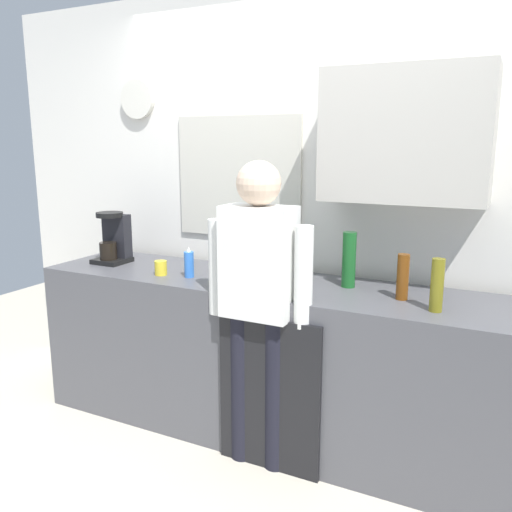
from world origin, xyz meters
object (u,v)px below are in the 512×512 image
object	(u,v)px
bottle_green_wine	(349,260)
bottle_clear_soda	(249,251)
coffee_maker	(114,240)
person_at_sink	(259,292)
dish_soap	(189,264)
bottle_olive_oil	(437,285)
mixing_bowl	(240,283)
bottle_amber_beer	(403,277)
cup_yellow_cup	(161,268)

from	to	relation	value
bottle_green_wine	bottle_clear_soda	size ratio (longest dim) A/B	1.07
coffee_maker	person_at_sink	size ratio (longest dim) A/B	0.21
bottle_clear_soda	dish_soap	bearing A→B (deg)	-143.88
bottle_olive_oil	person_at_sink	xyz separation A→B (m)	(-0.83, -0.17, -0.09)
mixing_bowl	bottle_olive_oil	bearing A→B (deg)	5.31
coffee_maker	bottle_olive_oil	size ratio (longest dim) A/B	1.32
coffee_maker	bottle_amber_beer	world-z (taller)	coffee_maker
mixing_bowl	person_at_sink	world-z (taller)	person_at_sink
bottle_amber_beer	cup_yellow_cup	world-z (taller)	bottle_amber_beer
coffee_maker	mixing_bowl	distance (m)	1.08
bottle_clear_soda	cup_yellow_cup	size ratio (longest dim) A/B	3.29
coffee_maker	bottle_olive_oil	xyz separation A→B (m)	(2.03, -0.14, -0.02)
cup_yellow_cup	mixing_bowl	xyz separation A→B (m)	(0.57, -0.09, -0.00)
bottle_clear_soda	cup_yellow_cup	distance (m)	0.53
cup_yellow_cup	mixing_bowl	size ratio (longest dim) A/B	0.39
bottle_olive_oil	person_at_sink	bearing A→B (deg)	-168.59
person_at_sink	bottle_clear_soda	bearing A→B (deg)	118.85
bottle_green_wine	bottle_olive_oil	bearing A→B (deg)	-25.56
bottle_olive_oil	person_at_sink	size ratio (longest dim) A/B	0.16
person_at_sink	bottle_green_wine	bearing A→B (deg)	45.54
dish_soap	coffee_maker	bearing A→B (deg)	169.85
bottle_green_wine	cup_yellow_cup	distance (m)	1.10
bottle_olive_oil	bottle_amber_beer	xyz separation A→B (m)	(-0.18, 0.12, -0.01)
mixing_bowl	dish_soap	xyz separation A→B (m)	(-0.40, 0.12, 0.04)
bottle_amber_beer	person_at_sink	xyz separation A→B (m)	(-0.65, -0.29, -0.08)
cup_yellow_cup	person_at_sink	world-z (taller)	person_at_sink
cup_yellow_cup	mixing_bowl	world-z (taller)	cup_yellow_cup
cup_yellow_cup	person_at_sink	xyz separation A→B (m)	(0.72, -0.16, -0.01)
bottle_clear_soda	mixing_bowl	distance (m)	0.36
cup_yellow_cup	dish_soap	world-z (taller)	dish_soap
bottle_clear_soda	dish_soap	distance (m)	0.36
mixing_bowl	dish_soap	size ratio (longest dim) A/B	1.22
coffee_maker	dish_soap	size ratio (longest dim) A/B	1.83
bottle_amber_beer	coffee_maker	bearing A→B (deg)	179.43
bottle_olive_oil	bottle_amber_beer	size ratio (longest dim) A/B	1.09
bottle_clear_soda	bottle_olive_oil	xyz separation A→B (m)	(1.09, -0.23, -0.01)
coffee_maker	bottle_clear_soda	world-z (taller)	coffee_maker
bottle_green_wine	bottle_olive_oil	xyz separation A→B (m)	(0.49, -0.23, -0.02)
mixing_bowl	person_at_sink	xyz separation A→B (m)	(0.15, -0.08, -0.01)
bottle_amber_beer	mixing_bowl	size ratio (longest dim) A/B	1.05
dish_soap	bottle_amber_beer	bearing A→B (deg)	4.74
coffee_maker	cup_yellow_cup	size ratio (longest dim) A/B	3.88
coffee_maker	bottle_amber_beer	bearing A→B (deg)	-0.57
bottle_amber_beer	person_at_sink	size ratio (longest dim) A/B	0.14
bottle_green_wine	person_at_sink	size ratio (longest dim) A/B	0.19
bottle_green_wine	person_at_sink	distance (m)	0.54
bottle_clear_soda	cup_yellow_cup	xyz separation A→B (m)	(-0.46, -0.24, -0.10)
bottle_olive_oil	mixing_bowl	bearing A→B (deg)	-174.69
cup_yellow_cup	dish_soap	bearing A→B (deg)	10.01
bottle_olive_oil	dish_soap	bearing A→B (deg)	178.92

